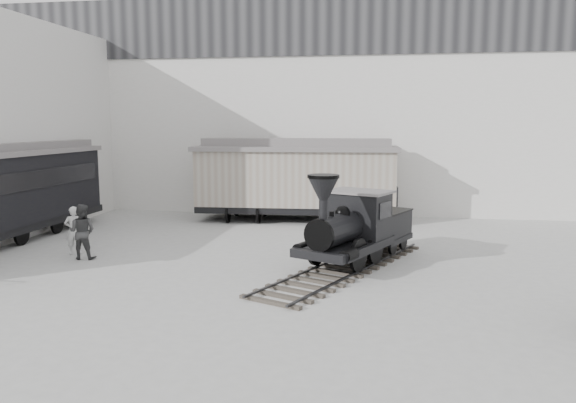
% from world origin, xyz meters
% --- Properties ---
extents(ground, '(90.00, 90.00, 0.00)m').
position_xyz_m(ground, '(0.00, 0.00, 0.00)').
color(ground, '#9E9E9B').
extents(north_wall, '(34.00, 2.51, 11.00)m').
position_xyz_m(north_wall, '(0.00, 14.98, 5.55)').
color(north_wall, silver).
rests_on(north_wall, ground).
extents(west_pavilion, '(7.00, 12.11, 9.00)m').
position_xyz_m(west_pavilion, '(-14.50, 9.96, 4.49)').
color(west_pavilion, silver).
rests_on(west_pavilion, ground).
extents(locomotive, '(5.35, 8.74, 3.09)m').
position_xyz_m(locomotive, '(2.40, 3.62, 1.14)').
color(locomotive, '#302923').
rests_on(locomotive, ground).
extents(boxcar, '(9.80, 3.46, 3.96)m').
position_xyz_m(boxcar, '(-0.73, 11.95, 2.08)').
color(boxcar, black).
rests_on(boxcar, ground).
extents(visitor_a, '(0.75, 0.65, 1.75)m').
position_xyz_m(visitor_a, '(-7.55, 3.64, 0.87)').
color(visitor_a, silver).
rests_on(visitor_a, ground).
extents(visitor_b, '(0.98, 0.78, 1.92)m').
position_xyz_m(visitor_b, '(-6.93, 3.07, 0.96)').
color(visitor_b, '#373738').
rests_on(visitor_b, ground).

